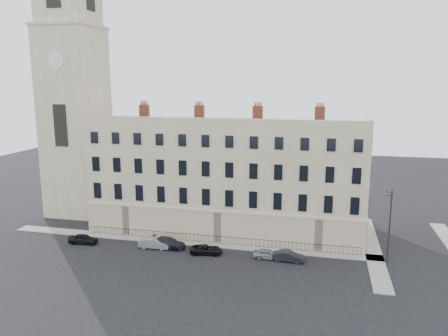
# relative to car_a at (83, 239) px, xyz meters

# --- Properties ---
(ground) EXTENTS (160.00, 160.00, 0.00)m
(ground) POSITION_rel_car_a_xyz_m (22.47, -1.73, -0.62)
(ground) COLOR black
(ground) RESTS_ON ground
(terrace) EXTENTS (36.22, 12.22, 17.00)m
(terrace) POSITION_rel_car_a_xyz_m (16.51, 10.23, 6.87)
(terrace) COLOR #BCAC8C
(terrace) RESTS_ON ground
(church_tower) EXTENTS (8.00, 8.13, 44.00)m
(church_tower) POSITION_rel_car_a_xyz_m (-7.53, 12.26, 18.04)
(church_tower) COLOR #BCAC8C
(church_tower) RESTS_ON ground
(pavement_terrace) EXTENTS (48.00, 2.00, 0.12)m
(pavement_terrace) POSITION_rel_car_a_xyz_m (12.47, 3.27, -0.56)
(pavement_terrace) COLOR gray
(pavement_terrace) RESTS_ON ground
(pavement_east_return) EXTENTS (2.00, 24.00, 0.12)m
(pavement_east_return) POSITION_rel_car_a_xyz_m (35.47, 6.27, -0.56)
(pavement_east_return) COLOR gray
(pavement_east_return) RESTS_ON ground
(railings) EXTENTS (35.00, 0.04, 0.96)m
(railings) POSITION_rel_car_a_xyz_m (16.47, 3.67, -0.07)
(railings) COLOR black
(railings) RESTS_ON ground
(car_a) EXTENTS (3.77, 1.78, 1.25)m
(car_a) POSITION_rel_car_a_xyz_m (0.00, 0.00, 0.00)
(car_a) COLOR black
(car_a) RESTS_ON ground
(car_b) EXTENTS (3.94, 1.49, 1.28)m
(car_b) POSITION_rel_car_a_xyz_m (9.38, 0.55, 0.02)
(car_b) COLOR gray
(car_b) RESTS_ON ground
(car_c) EXTENTS (4.64, 2.25, 1.30)m
(car_c) POSITION_rel_car_a_xyz_m (10.96, 1.04, 0.03)
(car_c) COLOR black
(car_c) RESTS_ON ground
(car_d) EXTENTS (4.08, 2.33, 1.07)m
(car_d) POSITION_rel_car_a_xyz_m (16.05, 0.27, -0.09)
(car_d) COLOR black
(car_d) RESTS_ON ground
(car_e) EXTENTS (3.37, 1.36, 1.15)m
(car_e) POSITION_rel_car_a_xyz_m (23.38, 0.43, -0.05)
(car_e) COLOR gray
(car_e) RESTS_ON ground
(car_f) EXTENTS (3.68, 1.42, 1.20)m
(car_f) POSITION_rel_car_a_xyz_m (25.79, 0.26, -0.02)
(car_f) COLOR black
(car_f) RESTS_ON ground
(streetlamp) EXTENTS (0.84, 1.78, 8.67)m
(streetlamp) POSITION_rel_car_a_xyz_m (36.48, 1.23, 4.18)
(streetlamp) COLOR #2B2B30
(streetlamp) RESTS_ON ground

